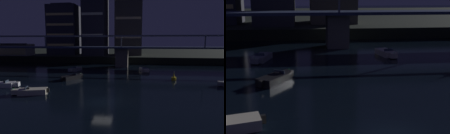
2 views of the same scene
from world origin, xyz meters
The scene contains 6 objects.
far_riverbank centered at (0.00, 82.62, 1.10)m, with size 240.00×80.00×2.20m, color black.
river_bridge centered at (0.00, 34.61, 4.54)m, with size 96.71×6.40×9.38m.
speedboat_near_left centered at (-8.69, 13.84, 0.41)m, with size 3.73×4.82×1.16m.
speedboat_near_right centered at (6.40, 26.21, 0.41)m, with size 2.52×5.22×1.16m.
speedboat_mid_right centered at (-10.94, 2.31, 0.41)m, with size 5.18×2.77×1.16m.
speedboat_far_center centered at (-11.54, 24.74, 0.41)m, with size 2.59×5.21×1.16m.
Camera 2 is at (-5.68, -17.82, 9.15)m, focal length 49.90 mm.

